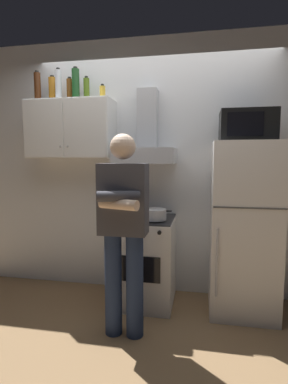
{
  "coord_description": "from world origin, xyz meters",
  "views": [
    {
      "loc": [
        0.5,
        -2.62,
        1.45
      ],
      "look_at": [
        0.0,
        0.0,
        1.15
      ],
      "focal_mm": 27.99,
      "sensor_mm": 36.0,
      "label": 1
    }
  ],
  "objects_px": {
    "bottle_olive_oil": "(87,89)",
    "bottle_vodka_clear": "(58,85)",
    "upper_cabinet": "(71,130)",
    "bottle_beer_brown": "(70,90)",
    "refrigerator": "(243,228)",
    "bottle_rum_dark": "(37,87)",
    "person_standing": "(123,228)",
    "range_hood": "(146,144)",
    "stove_oven": "(144,260)",
    "bottle_spice_jar": "(102,92)",
    "microwave": "(247,126)",
    "cooking_pot": "(155,214)",
    "bottle_liquor_amber": "(52,89)",
    "bottle_wine_green": "(76,84)"
  },
  "relations": [
    {
      "from": "bottle_olive_oil",
      "to": "bottle_vodka_clear",
      "type": "relative_size",
      "value": 0.75
    },
    {
      "from": "upper_cabinet",
      "to": "bottle_vodka_clear",
      "type": "bearing_deg",
      "value": -166.16
    },
    {
      "from": "bottle_beer_brown",
      "to": "bottle_vodka_clear",
      "type": "distance_m",
      "value": 0.12
    },
    {
      "from": "bottle_beer_brown",
      "to": "bottle_olive_oil",
      "type": "bearing_deg",
      "value": -0.56
    },
    {
      "from": "refrigerator",
      "to": "bottle_olive_oil",
      "type": "distance_m",
      "value": 2.09
    },
    {
      "from": "refrigerator",
      "to": "bottle_rum_dark",
      "type": "relative_size",
      "value": 5.17
    },
    {
      "from": "upper_cabinet",
      "to": "person_standing",
      "type": "relative_size",
      "value": 0.55
    },
    {
      "from": "upper_cabinet",
      "to": "bottle_olive_oil",
      "type": "xyz_separation_m",
      "value": [
        0.17,
        0.03,
        0.41
      ]
    },
    {
      "from": "range_hood",
      "to": "person_standing",
      "type": "relative_size",
      "value": 0.46
    },
    {
      "from": "range_hood",
      "to": "stove_oven",
      "type": "bearing_deg",
      "value": -90.0
    },
    {
      "from": "bottle_spice_jar",
      "to": "bottle_beer_brown",
      "type": "bearing_deg",
      "value": 170.77
    },
    {
      "from": "stove_oven",
      "to": "bottle_spice_jar",
      "type": "xyz_separation_m",
      "value": [
        -0.44,
        0.1,
        1.68
      ]
    },
    {
      "from": "bottle_spice_jar",
      "to": "bottle_vodka_clear",
      "type": "relative_size",
      "value": 0.43
    },
    {
      "from": "refrigerator",
      "to": "bottle_spice_jar",
      "type": "height_order",
      "value": "bottle_spice_jar"
    },
    {
      "from": "stove_oven",
      "to": "bottle_spice_jar",
      "type": "height_order",
      "value": "bottle_spice_jar"
    },
    {
      "from": "upper_cabinet",
      "to": "bottle_spice_jar",
      "type": "distance_m",
      "value": 0.51
    },
    {
      "from": "refrigerator",
      "to": "microwave",
      "type": "xyz_separation_m",
      "value": [
        -0.0,
        0.02,
        0.94
      ]
    },
    {
      "from": "bottle_rum_dark",
      "to": "bottle_beer_brown",
      "type": "height_order",
      "value": "bottle_rum_dark"
    },
    {
      "from": "bottle_rum_dark",
      "to": "bottle_beer_brown",
      "type": "xyz_separation_m",
      "value": [
        0.34,
        0.05,
        -0.03
      ]
    },
    {
      "from": "upper_cabinet",
      "to": "bottle_vodka_clear",
      "type": "distance_m",
      "value": 0.47
    },
    {
      "from": "cooking_pot",
      "to": "bottle_rum_dark",
      "type": "distance_m",
      "value": 1.82
    },
    {
      "from": "range_hood",
      "to": "bottle_rum_dark",
      "type": "xyz_separation_m",
      "value": [
        -1.16,
        -0.02,
        0.6
      ]
    },
    {
      "from": "bottle_liquor_amber",
      "to": "bottle_vodka_clear",
      "type": "relative_size",
      "value": 0.83
    },
    {
      "from": "stove_oven",
      "to": "bottle_vodka_clear",
      "type": "height_order",
      "value": "bottle_vodka_clear"
    },
    {
      "from": "bottle_vodka_clear",
      "to": "refrigerator",
      "type": "bearing_deg",
      "value": -2.96
    },
    {
      "from": "refrigerator",
      "to": "microwave",
      "type": "relative_size",
      "value": 3.33
    },
    {
      "from": "person_standing",
      "to": "bottle_vodka_clear",
      "type": "relative_size",
      "value": 5.1
    },
    {
      "from": "refrigerator",
      "to": "bottle_liquor_amber",
      "type": "distance_m",
      "value": 2.4
    },
    {
      "from": "person_standing",
      "to": "bottle_wine_green",
      "type": "bearing_deg",
      "value": 133.3
    },
    {
      "from": "microwave",
      "to": "cooking_pot",
      "type": "relative_size",
      "value": 1.52
    },
    {
      "from": "refrigerator",
      "to": "bottle_vodka_clear",
      "type": "xyz_separation_m",
      "value": [
        -1.86,
        0.1,
        1.4
      ]
    },
    {
      "from": "bottle_liquor_amber",
      "to": "bottle_vodka_clear",
      "type": "distance_m",
      "value": 0.12
    },
    {
      "from": "bottle_beer_brown",
      "to": "bottle_wine_green",
      "type": "distance_m",
      "value": 0.1
    },
    {
      "from": "range_hood",
      "to": "bottle_beer_brown",
      "type": "bearing_deg",
      "value": 177.9
    },
    {
      "from": "upper_cabinet",
      "to": "range_hood",
      "type": "relative_size",
      "value": 1.2
    },
    {
      "from": "range_hood",
      "to": "bottle_wine_green",
      "type": "relative_size",
      "value": 2.28
    },
    {
      "from": "refrigerator",
      "to": "range_hood",
      "type": "bearing_deg",
      "value": 172.45
    },
    {
      "from": "range_hood",
      "to": "bottle_vodka_clear",
      "type": "distance_m",
      "value": 1.1
    },
    {
      "from": "bottle_olive_oil",
      "to": "bottle_vodka_clear",
      "type": "xyz_separation_m",
      "value": [
        -0.28,
        -0.06,
        0.04
      ]
    },
    {
      "from": "bottle_beer_brown",
      "to": "bottle_spice_jar",
      "type": "relative_size",
      "value": 1.73
    },
    {
      "from": "person_standing",
      "to": "bottle_liquor_amber",
      "type": "bearing_deg",
      "value": 141.61
    },
    {
      "from": "bottle_rum_dark",
      "to": "bottle_vodka_clear",
      "type": "height_order",
      "value": "bottle_vodka_clear"
    },
    {
      "from": "stove_oven",
      "to": "bottle_rum_dark",
      "type": "bearing_deg",
      "value": 174.66
    },
    {
      "from": "bottle_vodka_clear",
      "to": "person_standing",
      "type": "bearing_deg",
      "value": -39.11
    },
    {
      "from": "range_hood",
      "to": "upper_cabinet",
      "type": "bearing_deg",
      "value": -179.91
    },
    {
      "from": "bottle_wine_green",
      "to": "bottle_vodka_clear",
      "type": "relative_size",
      "value": 1.02
    },
    {
      "from": "cooking_pot",
      "to": "bottle_liquor_amber",
      "type": "distance_m",
      "value": 1.72
    },
    {
      "from": "bottle_liquor_amber",
      "to": "bottle_olive_oil",
      "type": "xyz_separation_m",
      "value": [
        0.38,
        -0.0,
        -0.01
      ]
    },
    {
      "from": "upper_cabinet",
      "to": "bottle_spice_jar",
      "type": "relative_size",
      "value": 6.44
    },
    {
      "from": "upper_cabinet",
      "to": "cooking_pot",
      "type": "height_order",
      "value": "upper_cabinet"
    }
  ]
}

